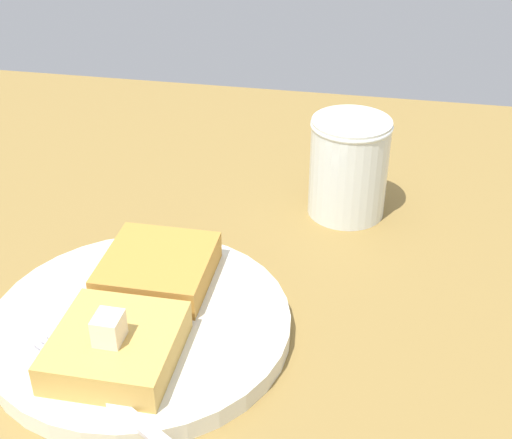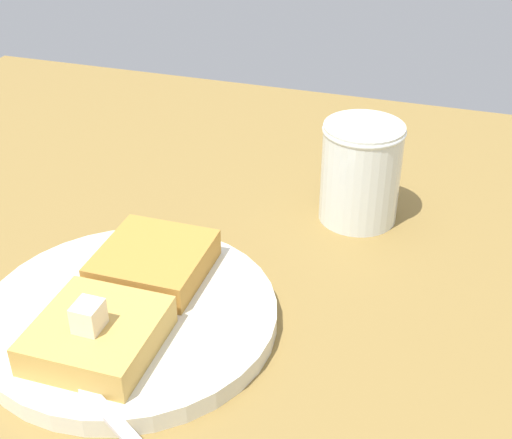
{
  "view_description": "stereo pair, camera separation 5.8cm",
  "coord_description": "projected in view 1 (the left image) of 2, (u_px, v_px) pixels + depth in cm",
  "views": [
    {
      "loc": [
        -41.15,
        -14.2,
        37.19
      ],
      "look_at": [
        7.69,
        -4.76,
        6.32
      ],
      "focal_mm": 50.0,
      "sensor_mm": 36.0,
      "label": 1
    },
    {
      "loc": [
        -39.7,
        -19.86,
        37.19
      ],
      "look_at": [
        7.69,
        -4.76,
        6.32
      ],
      "focal_mm": 50.0,
      "sensor_mm": 36.0,
      "label": 2
    }
  ],
  "objects": [
    {
      "name": "table_surface",
      "position": [
        178.0,
        323.0,
        0.56
      ],
      "size": [
        95.22,
        95.22,
        1.82
      ],
      "primitive_type": "cube",
      "color": "olive",
      "rests_on": "ground"
    },
    {
      "name": "syrup_jar",
      "position": [
        348.0,
        169.0,
        0.66
      ],
      "size": [
        7.45,
        7.45,
        9.44
      ],
      "color": "#462105",
      "rests_on": "table_surface"
    },
    {
      "name": "plate",
      "position": [
        141.0,
        323.0,
        0.53
      ],
      "size": [
        22.33,
        22.33,
        1.51
      ],
      "color": "silver",
      "rests_on": "table_surface"
    },
    {
      "name": "butter_pat_primary",
      "position": [
        109.0,
        328.0,
        0.46
      ],
      "size": [
        2.01,
        1.82,
        1.99
      ],
      "primitive_type": "cube",
      "rotation": [
        0.0,
        0.0,
        3.13
      ],
      "color": "#F9E8C6",
      "rests_on": "toast_slice_left"
    },
    {
      "name": "fork",
      "position": [
        98.0,
        390.0,
        0.46
      ],
      "size": [
        9.58,
        14.39,
        0.36
      ],
      "color": "silver",
      "rests_on": "plate"
    },
    {
      "name": "toast_slice_middle",
      "position": [
        158.0,
        268.0,
        0.56
      ],
      "size": [
        8.6,
        8.24,
        2.31
      ],
      "primitive_type": "cube",
      "rotation": [
        0.0,
        0.0,
        -0.0
      ],
      "color": "#B78134",
      "rests_on": "plate"
    },
    {
      "name": "toast_slice_left",
      "position": [
        116.0,
        347.0,
        0.48
      ],
      "size": [
        8.6,
        8.24,
        2.31
      ],
      "primitive_type": "cube",
      "rotation": [
        0.0,
        0.0,
        -0.0
      ],
      "color": "gold",
      "rests_on": "plate"
    }
  ]
}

